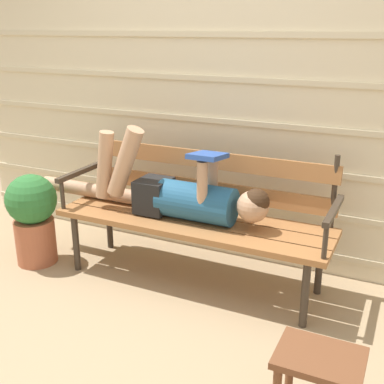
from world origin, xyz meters
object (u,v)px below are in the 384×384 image
(reclining_person, at_px, (174,193))
(footstool, at_px, (319,371))
(park_bench, at_px, (197,209))
(potted_plant, at_px, (33,215))

(reclining_person, xyz_separation_m, footstool, (1.10, -0.86, -0.33))
(reclining_person, bearing_deg, park_bench, 30.42)
(potted_plant, bearing_deg, reclining_person, 12.73)
(park_bench, bearing_deg, footstool, -43.73)
(potted_plant, bearing_deg, footstool, -17.11)
(reclining_person, distance_m, footstool, 1.44)
(park_bench, bearing_deg, reclining_person, -149.58)
(reclining_person, xyz_separation_m, potted_plant, (-0.98, -0.22, -0.24))
(footstool, xyz_separation_m, potted_plant, (-2.08, 0.64, 0.09))
(reclining_person, relative_size, potted_plant, 2.67)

